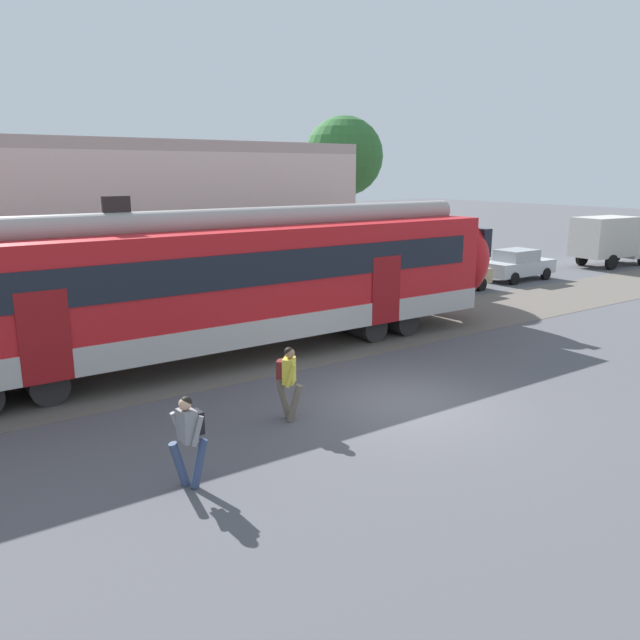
{
  "coord_description": "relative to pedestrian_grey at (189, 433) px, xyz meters",
  "views": [
    {
      "loc": [
        -9.56,
        -10.3,
        5.34
      ],
      "look_at": [
        -0.68,
        2.53,
        1.6
      ],
      "focal_mm": 35.0,
      "sensor_mm": 36.0,
      "label": 1
    }
  ],
  "objects": [
    {
      "name": "pedestrian_yellow",
      "position": [
        2.96,
        1.57,
        0.0
      ],
      "size": [
        0.5,
        0.68,
        1.67
      ],
      "color": "#6B6051",
      "rests_on": "ground"
    },
    {
      "name": "pedestrian_grey",
      "position": [
        0.0,
        0.0,
        0.0
      ],
      "size": [
        0.65,
        0.53,
        1.67
      ],
      "color": "navy",
      "rests_on": "ground"
    },
    {
      "name": "parked_car_tan",
      "position": [
        16.91,
        10.2,
        -0.21
      ],
      "size": [
        4.05,
        1.86,
        1.54
      ],
      "color": "tan",
      "rests_on": "ground"
    },
    {
      "name": "street_tree_right",
      "position": [
        14.49,
        15.04,
        4.99
      ],
      "size": [
        3.72,
        3.72,
        7.87
      ],
      "color": "brown",
      "rests_on": "ground"
    },
    {
      "name": "ground_plane",
      "position": [
        5.78,
        0.92,
        -0.99
      ],
      "size": [
        160.0,
        160.0,
        0.0
      ],
      "primitive_type": "plane",
      "color": "#515156"
    },
    {
      "name": "parked_car_silver",
      "position": [
        21.94,
        10.42,
        -0.21
      ],
      "size": [
        4.01,
        1.78,
        1.54
      ],
      "color": "#B7BABF",
      "rests_on": "ground"
    },
    {
      "name": "box_truck",
      "position": [
        30.26,
        10.45,
        0.58
      ],
      "size": [
        5.37,
        2.38,
        2.82
      ],
      "color": "beige",
      "rests_on": "ground"
    },
    {
      "name": "background_building",
      "position": [
        2.76,
        13.93,
        2.22
      ],
      "size": [
        19.32,
        5.0,
        9.2
      ],
      "color": "beige",
      "rests_on": "ground"
    }
  ]
}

